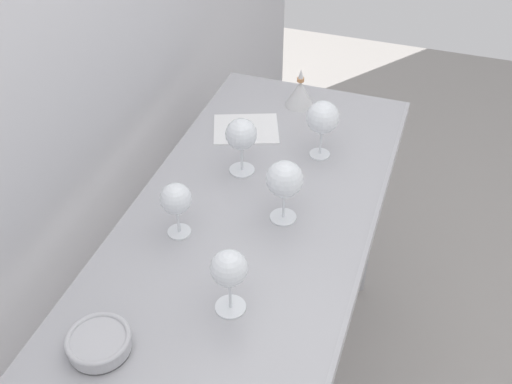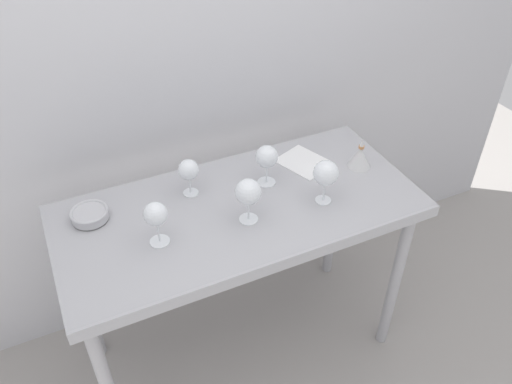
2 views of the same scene
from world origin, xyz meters
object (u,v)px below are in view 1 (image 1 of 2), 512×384
(wine_glass_near_left, at_px, (229,270))
(wine_glass_near_center, at_px, (284,181))
(wine_glass_far_left, at_px, (176,200))
(decanter_funnel, at_px, (300,93))
(wine_glass_near_right, at_px, (323,118))
(tasting_sheet_upper, at_px, (246,129))
(tasting_bowl, at_px, (99,343))
(wine_glass_far_right, at_px, (241,136))

(wine_glass_near_left, height_order, wine_glass_near_center, wine_glass_near_center)
(wine_glass_far_left, bearing_deg, decanter_funnel, -10.13)
(wine_glass_near_center, bearing_deg, wine_glass_far_left, 120.11)
(wine_glass_near_center, bearing_deg, wine_glass_near_left, 175.66)
(wine_glass_far_left, relative_size, decanter_funnel, 1.17)
(wine_glass_near_right, distance_m, tasting_sheet_upper, 0.29)
(decanter_funnel, bearing_deg, wine_glass_near_right, -152.05)
(wine_glass_near_left, bearing_deg, tasting_bowl, 131.44)
(wine_glass_far_right, xyz_separation_m, decanter_funnel, (0.41, -0.06, -0.08))
(wine_glass_near_right, bearing_deg, wine_glass_near_left, 175.78)
(tasting_sheet_upper, height_order, decanter_funnel, decanter_funnel)
(decanter_funnel, bearing_deg, tasting_sheet_upper, 148.29)
(wine_glass_far_left, xyz_separation_m, wine_glass_far_right, (0.30, -0.07, 0.01))
(wine_glass_near_right, distance_m, decanter_funnel, 0.30)
(tasting_sheet_upper, bearing_deg, tasting_bowl, 158.30)
(tasting_sheet_upper, distance_m, decanter_funnel, 0.24)
(wine_glass_near_center, relative_size, tasting_bowl, 1.29)
(wine_glass_near_left, height_order, tasting_sheet_upper, wine_glass_near_left)
(wine_glass_far_left, height_order, wine_glass_far_right, wine_glass_far_right)
(wine_glass_near_right, relative_size, decanter_funnel, 1.37)
(wine_glass_near_center, relative_size, tasting_sheet_upper, 0.88)
(wine_glass_far_right, distance_m, tasting_sheet_upper, 0.25)
(wine_glass_near_right, bearing_deg, wine_glass_far_right, 127.16)
(wine_glass_near_right, relative_size, tasting_sheet_upper, 0.89)
(wine_glass_near_left, xyz_separation_m, tasting_bowl, (-0.20, 0.22, -0.10))
(wine_glass_far_right, bearing_deg, decanter_funnel, -8.56)
(wine_glass_near_center, xyz_separation_m, tasting_bowl, (-0.53, 0.25, -0.10))
(wine_glass_near_left, relative_size, decanter_funnel, 1.29)
(tasting_sheet_upper, bearing_deg, wine_glass_far_right, 175.50)
(wine_glass_near_right, bearing_deg, wine_glass_near_center, 175.91)
(wine_glass_near_right, bearing_deg, decanter_funnel, 27.95)
(wine_glass_near_left, height_order, wine_glass_far_right, wine_glass_far_right)
(wine_glass_near_left, height_order, wine_glass_near_right, wine_glass_near_right)
(wine_glass_near_left, xyz_separation_m, wine_glass_far_right, (0.49, 0.15, -0.00))
(tasting_bowl, bearing_deg, wine_glass_far_right, -6.16)
(wine_glass_near_center, bearing_deg, wine_glass_far_right, 47.19)
(tasting_sheet_upper, bearing_deg, wine_glass_far_left, 158.69)
(wine_glass_far_right, xyz_separation_m, tasting_sheet_upper, (0.21, 0.06, -0.12))
(wine_glass_near_left, distance_m, tasting_sheet_upper, 0.74)
(wine_glass_far_right, height_order, decanter_funnel, wine_glass_far_right)
(wine_glass_far_right, height_order, tasting_sheet_upper, wine_glass_far_right)
(decanter_funnel, bearing_deg, wine_glass_near_center, -168.67)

